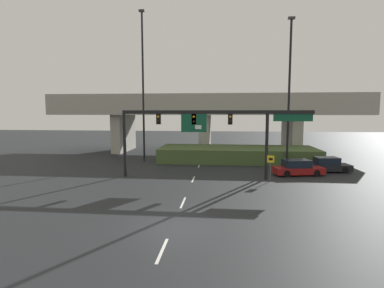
{
  "coord_description": "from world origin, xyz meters",
  "views": [
    {
      "loc": [
        2.55,
        -15.04,
        5.98
      ],
      "look_at": [
        0.0,
        10.08,
        3.3
      ],
      "focal_mm": 28.0,
      "sensor_mm": 36.0,
      "label": 1
    }
  ],
  "objects_px": {
    "highway_light_pole_far": "(289,90)",
    "parked_sedan_near_right": "(298,168)",
    "parked_sedan_mid_right": "(328,165)",
    "signal_gantry": "(209,123)",
    "highway_light_pole_near": "(143,84)",
    "speed_limit_sign": "(271,164)"
  },
  "relations": [
    {
      "from": "highway_light_pole_near",
      "to": "parked_sedan_mid_right",
      "type": "distance_m",
      "value": 22.45
    },
    {
      "from": "highway_light_pole_near",
      "to": "parked_sedan_mid_right",
      "type": "xyz_separation_m",
      "value": [
        20.15,
        -4.77,
        -8.68
      ]
    },
    {
      "from": "highway_light_pole_far",
      "to": "parked_sedan_near_right",
      "type": "bearing_deg",
      "value": -87.9
    },
    {
      "from": "highway_light_pole_near",
      "to": "parked_sedan_mid_right",
      "type": "relative_size",
      "value": 4.12
    },
    {
      "from": "highway_light_pole_far",
      "to": "parked_sedan_near_right",
      "type": "height_order",
      "value": "highway_light_pole_far"
    },
    {
      "from": "speed_limit_sign",
      "to": "highway_light_pole_near",
      "type": "height_order",
      "value": "highway_light_pole_near"
    },
    {
      "from": "speed_limit_sign",
      "to": "parked_sedan_mid_right",
      "type": "bearing_deg",
      "value": 37.61
    },
    {
      "from": "signal_gantry",
      "to": "highway_light_pole_near",
      "type": "xyz_separation_m",
      "value": [
        -8.34,
        8.87,
        4.34
      ]
    },
    {
      "from": "signal_gantry",
      "to": "parked_sedan_near_right",
      "type": "relative_size",
      "value": 3.51
    },
    {
      "from": "parked_sedan_near_right",
      "to": "highway_light_pole_far",
      "type": "bearing_deg",
      "value": 81.92
    },
    {
      "from": "highway_light_pole_far",
      "to": "parked_sedan_mid_right",
      "type": "height_order",
      "value": "highway_light_pole_far"
    },
    {
      "from": "speed_limit_sign",
      "to": "parked_sedan_near_right",
      "type": "bearing_deg",
      "value": 44.72
    },
    {
      "from": "highway_light_pole_near",
      "to": "parked_sedan_near_right",
      "type": "height_order",
      "value": "highway_light_pole_near"
    },
    {
      "from": "highway_light_pole_far",
      "to": "parked_sedan_mid_right",
      "type": "xyz_separation_m",
      "value": [
        3.55,
        -2.21,
        -7.62
      ]
    },
    {
      "from": "parked_sedan_near_right",
      "to": "signal_gantry",
      "type": "bearing_deg",
      "value": -175.88
    },
    {
      "from": "signal_gantry",
      "to": "highway_light_pole_near",
      "type": "height_order",
      "value": "highway_light_pole_near"
    },
    {
      "from": "parked_sedan_near_right",
      "to": "parked_sedan_mid_right",
      "type": "bearing_deg",
      "value": 19.69
    },
    {
      "from": "speed_limit_sign",
      "to": "highway_light_pole_near",
      "type": "relative_size",
      "value": 0.13
    },
    {
      "from": "signal_gantry",
      "to": "speed_limit_sign",
      "type": "bearing_deg",
      "value": -8.97
    },
    {
      "from": "highway_light_pole_far",
      "to": "speed_limit_sign",
      "type": "bearing_deg",
      "value": -111.89
    },
    {
      "from": "signal_gantry",
      "to": "parked_sedan_mid_right",
      "type": "relative_size",
      "value": 3.91
    },
    {
      "from": "signal_gantry",
      "to": "highway_light_pole_near",
      "type": "bearing_deg",
      "value": 133.23
    }
  ]
}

